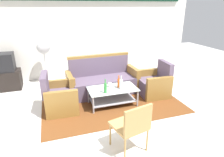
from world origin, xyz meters
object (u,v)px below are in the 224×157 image
armchair_right (154,84)px  pedestal_fan (44,50)px  couch (102,81)px  coffee_table (113,94)px  cup (110,85)px  tv_stand (5,80)px  bottle_clear (121,84)px  television (2,62)px  bottle_orange (119,83)px  armchair_left (60,98)px  bottle_green (105,88)px  wicker_chair (132,124)px

armchair_right → pedestal_fan: 3.15m
couch → coffee_table: couch is taller
cup → pedestal_fan: size_ratio=0.08×
coffee_table → tv_stand: (-2.50, 1.76, -0.01)m
bottle_clear → couch: bearing=105.0°
television → bottle_orange: bearing=146.8°
cup → tv_stand: bearing=146.0°
armchair_right → couch: bearing=69.7°
coffee_table → cup: (-0.03, 0.10, 0.19)m
armchair_left → tv_stand: (-1.34, 1.64, -0.03)m
cup → coffee_table: bearing=-74.3°
bottle_green → tv_stand: bottle_green is taller
bottle_orange → television: bearing=146.8°
wicker_chair → armchair_right: bearing=38.6°
armchair_left → pedestal_fan: size_ratio=0.67×
bottle_orange → pedestal_fan: (-1.57, 1.79, 0.50)m
armchair_right → wicker_chair: 2.22m
coffee_table → cup: bearing=105.7°
coffee_table → bottle_clear: (0.17, -0.08, 0.26)m
armchair_right → coffee_table: (-1.18, -0.19, -0.02)m
bottle_clear → cup: (-0.20, 0.18, -0.07)m
armchair_right → television: bearing=69.7°
armchair_right → bottle_green: armchair_right is taller
armchair_left → tv_stand: bearing=-137.4°
armchair_left → pedestal_fan: (-0.26, 1.69, 0.73)m
bottle_green → cup: bottle_green is taller
coffee_table → tv_stand: 3.06m
bottle_green → television: bearing=139.6°
armchair_right → cup: bearing=97.2°
bottle_orange → pedestal_fan: size_ratio=0.22×
tv_stand → television: 0.50m
coffee_table → bottle_green: size_ratio=3.53×
bottle_clear → cup: 0.28m
bottle_orange → wicker_chair: wicker_chair is taller
armchair_left → wicker_chair: (0.96, -1.67, 0.21)m
bottle_green → tv_stand: bearing=139.6°
bottle_orange → tv_stand: 3.18m
cup → tv_stand: size_ratio=0.12×
armchair_left → television: 2.17m
cup → bottle_clear: bearing=-42.5°
couch → bottle_orange: 0.74m
bottle_clear → wicker_chair: 1.51m
tv_stand → television: bearing=90.0°
bottle_clear → cup: bottle_clear is taller
cup → armchair_left: bearing=178.9°
armchair_left → cup: bearing=92.3°
bottle_orange → wicker_chair: (-0.35, -1.57, -0.02)m
coffee_table → tv_stand: size_ratio=1.38×
armchair_right → bottle_clear: 1.07m
armchair_left → coffee_table: size_ratio=0.77×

